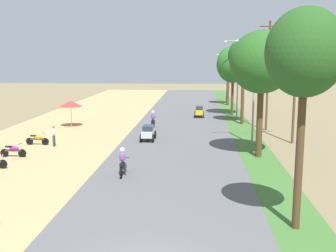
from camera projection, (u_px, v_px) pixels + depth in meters
parked_motorbike_fifth at (14, 150)px, 27.53m from camera, size 1.80×0.54×0.94m
parked_motorbike_sixth at (38, 139)px, 31.29m from camera, size 1.80×0.54×0.94m
vendor_umbrella at (71, 104)px, 39.10m from camera, size 2.20×2.20×2.52m
pedestrian_on_shoulder at (54, 135)px, 30.78m from camera, size 0.25×0.36×1.62m
median_tree_nearest at (305, 54)px, 15.09m from camera, size 2.97×2.97×8.59m
median_tree_second at (262, 63)px, 26.68m from camera, size 4.21×4.21×8.46m
median_tree_third at (244, 56)px, 39.91m from camera, size 3.10×3.10×8.47m
median_tree_fourth at (233, 65)px, 46.26m from camera, size 3.78×3.78×7.91m
median_tree_fifth at (229, 59)px, 55.65m from camera, size 2.85×2.85×7.84m
streetlamp_near at (254, 84)px, 30.94m from camera, size 3.16×0.20×8.09m
streetlamp_mid at (238, 74)px, 43.64m from camera, size 3.16×0.20×8.50m
streetlamp_far at (227, 74)px, 60.07m from camera, size 3.16×0.20×7.17m
utility_pole_near at (268, 74)px, 37.09m from camera, size 1.80×0.20×9.94m
utility_pole_far at (295, 81)px, 31.42m from camera, size 1.80×0.20×9.38m
car_sedan_silver at (148, 132)px, 32.98m from camera, size 1.10×2.26×1.19m
car_hatchback_yellow at (199, 111)px, 45.49m from camera, size 1.04×2.00×1.23m
motorbike_foreground_rider at (123, 162)px, 23.17m from camera, size 0.54×1.80×1.66m
motorbike_ahead_second at (153, 120)px, 38.72m from camera, size 0.54×1.80×1.66m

